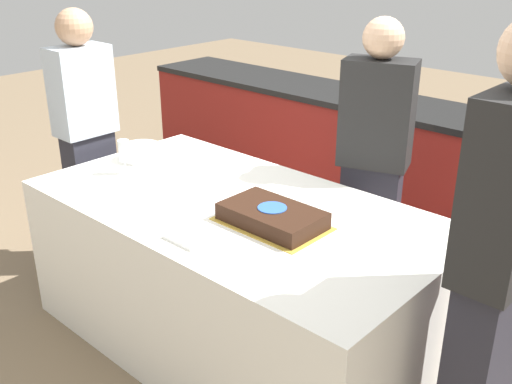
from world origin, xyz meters
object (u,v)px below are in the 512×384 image
object	(u,v)px
cake	(272,216)
plate_stack	(142,152)
wine_glass	(124,151)
person_cutting_cake	(373,166)
person_seated_left	(87,139)
person_seated_right	(498,270)

from	to	relation	value
cake	plate_stack	xyz separation A→B (m)	(-1.07, 0.12, 0.00)
plate_stack	wine_glass	bearing A→B (deg)	-59.89
cake	wine_glass	distance (m)	0.96
person_cutting_cake	person_seated_left	distance (m)	1.66
plate_stack	person_cutting_cake	size ratio (longest dim) A/B	0.13
person_seated_left	person_seated_right	distance (m)	2.43
plate_stack	person_cutting_cake	xyz separation A→B (m)	(1.07, 0.67, 0.01)
wine_glass	person_seated_left	bearing A→B (deg)	168.15
cake	wine_glass	size ratio (longest dim) A/B	2.58
person_cutting_cake	person_seated_left	world-z (taller)	person_cutting_cake
wine_glass	person_cutting_cake	world-z (taller)	person_cutting_cake
person_cutting_cake	person_seated_right	world-z (taller)	person_seated_right
person_cutting_cake	person_seated_left	bearing A→B (deg)	7.46
cake	person_cutting_cake	size ratio (longest dim) A/B	0.30
cake	person_seated_left	bearing A→B (deg)	178.38
plate_stack	person_seated_left	world-z (taller)	person_seated_left
person_seated_right	plate_stack	bearing A→B (deg)	-92.27
cake	person_seated_left	xyz separation A→B (m)	(-1.48, 0.04, 0.01)
plate_stack	person_seated_left	distance (m)	0.42
wine_glass	cake	bearing A→B (deg)	4.05
wine_glass	person_cutting_cake	xyz separation A→B (m)	(0.96, 0.86, -0.07)
wine_glass	person_cutting_cake	bearing A→B (deg)	41.97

